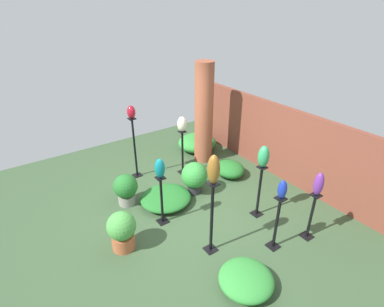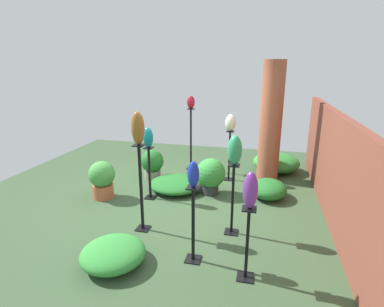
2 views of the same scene
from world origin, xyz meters
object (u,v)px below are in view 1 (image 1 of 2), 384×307
pedestal_teal (162,202)px  pedestal_ivory (183,154)px  pedestal_bronze (212,221)px  art_vase_teal (160,168)px  pedestal_cobalt (276,225)px  potted_plant_mid_right (194,176)px  pedestal_jade (259,194)px  art_vase_violet (319,184)px  art_vase_jade (264,157)px  potted_plant_mid_left (122,230)px  pedestal_violet (311,218)px  art_vase_ruby (131,112)px  brick_pillar (204,114)px  art_vase_cobalt (282,189)px  art_vase_bronze (214,170)px  potted_plant_walkway_edge (126,188)px  art_vase_ivory (182,124)px

pedestal_teal → pedestal_ivory: 1.87m
pedestal_bronze → art_vase_teal: size_ratio=3.60×
pedestal_teal → art_vase_teal: bearing=0.0°
pedestal_cobalt → pedestal_bronze: size_ratio=0.76×
pedestal_ivory → potted_plant_mid_right: bearing=-16.6°
pedestal_jade → art_vase_violet: art_vase_violet is taller
pedestal_cobalt → art_vase_jade: size_ratio=2.40×
pedestal_teal → potted_plant_mid_left: pedestal_teal is taller
pedestal_violet → art_vase_ruby: art_vase_ruby is taller
pedestal_ivory → art_vase_jade: bearing=8.2°
brick_pillar → pedestal_violet: size_ratio=2.80×
pedestal_jade → potted_plant_mid_right: size_ratio=1.51×
pedestal_violet → art_vase_cobalt: (-0.19, -0.68, 0.77)m
art_vase_ruby → potted_plant_mid_left: (2.02, -1.23, -1.23)m
brick_pillar → art_vase_bronze: (2.68, -1.85, 0.31)m
art_vase_jade → potted_plant_mid_right: bearing=-157.1°
pedestal_teal → pedestal_violet: bearing=46.2°
pedestal_teal → potted_plant_walkway_edge: 0.99m
brick_pillar → art_vase_teal: (1.58, -2.15, -0.09)m
brick_pillar → art_vase_bronze: 3.27m
art_vase_bronze → art_vase_ruby: art_vase_bronze is taller
pedestal_jade → art_vase_ruby: bearing=-154.3°
pedestal_teal → art_vase_bronze: size_ratio=2.08×
art_vase_violet → pedestal_violet: bearing=180.0°
art_vase_jade → potted_plant_walkway_edge: bearing=-132.8°
pedestal_bronze → potted_plant_walkway_edge: pedestal_bronze is taller
potted_plant_mid_right → pedestal_jade: bearing=22.9°
art_vase_ivory → art_vase_jade: 2.21m
brick_pillar → pedestal_bronze: size_ratio=1.89×
art_vase_violet → potted_plant_mid_right: (-2.31, -0.85, -0.72)m
art_vase_bronze → art_vase_teal: bearing=-164.5°
pedestal_ivory → art_vase_violet: 3.27m
art_vase_jade → art_vase_violet: bearing=16.0°
pedestal_cobalt → potted_plant_mid_right: 2.13m
pedestal_teal → art_vase_cobalt: (1.66, 1.24, 0.73)m
art_vase_teal → art_vase_jade: 1.87m
potted_plant_walkway_edge → potted_plant_mid_right: bearing=71.1°
art_vase_jade → pedestal_teal: bearing=-118.0°
pedestal_jade → art_vase_teal: size_ratio=2.89×
pedestal_violet → art_vase_cobalt: art_vase_cobalt is taller
pedestal_bronze → potted_plant_mid_left: 1.51m
pedestal_violet → art_vase_teal: size_ratio=2.43×
art_vase_violet → art_vase_cobalt: (-0.19, -0.68, 0.06)m
pedestal_violet → art_vase_bronze: art_vase_bronze is taller
art_vase_ruby → potted_plant_mid_left: art_vase_ruby is taller
art_vase_ruby → potted_plant_mid_right: bearing=28.4°
brick_pillar → art_vase_ruby: size_ratio=8.75×
pedestal_teal → art_vase_bronze: 1.61m
art_vase_cobalt → potted_plant_mid_left: 2.70m
potted_plant_walkway_edge → pedestal_teal: bearing=18.4°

